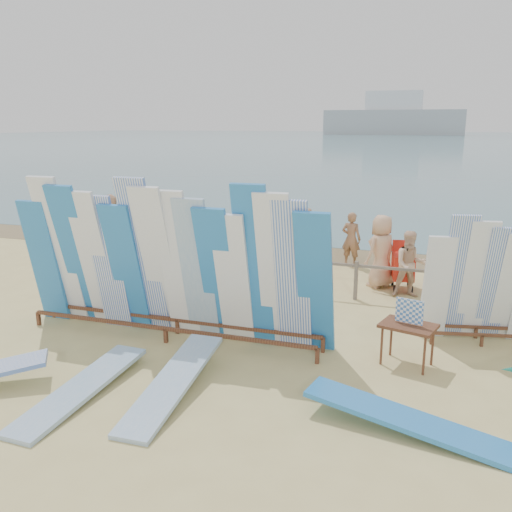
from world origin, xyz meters
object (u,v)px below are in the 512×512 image
(flat_board_a, at_px, (82,395))
(beachgoer_7, at_px, (351,239))
(beachgoer_2, at_px, (200,237))
(beachgoer_0, at_px, (94,233))
(side_surfboard_rack, at_px, (483,286))
(stroller, at_px, (403,271))
(main_surfboard_rack, at_px, (169,268))
(beach_chair_left, at_px, (299,273))
(beachgoer_extra_1, at_px, (89,223))
(beachgoer_6, at_px, (381,251))
(beachgoer_3, at_px, (298,235))
(beachgoer_8, at_px, (410,264))
(flat_board_b, at_px, (174,394))
(beachgoer_11, at_px, (111,221))
(beachgoer_1, at_px, (118,235))
(flat_board_d, at_px, (405,431))
(beach_chair_right, at_px, (292,271))
(beachgoer_5, at_px, (305,237))
(beachgoer_4, at_px, (258,235))

(flat_board_a, bearing_deg, beachgoer_7, 75.68)
(beachgoer_2, height_order, beachgoer_0, beachgoer_2)
(side_surfboard_rack, distance_m, stroller, 3.37)
(main_surfboard_rack, relative_size, beach_chair_left, 6.79)
(beach_chair_left, relative_size, beachgoer_extra_1, 0.53)
(beachgoer_extra_1, height_order, beachgoer_6, beachgoer_6)
(beachgoer_3, distance_m, beachgoer_8, 3.52)
(flat_board_b, distance_m, beachgoer_0, 9.02)
(beachgoer_11, height_order, beachgoer_1, beachgoer_11)
(flat_board_b, relative_size, beachgoer_2, 1.52)
(flat_board_d, relative_size, beachgoer_0, 1.71)
(beach_chair_left, xyz_separation_m, beach_chair_right, (-0.21, 0.14, -0.01))
(beachgoer_6, xyz_separation_m, beachgoer_5, (-2.23, 1.33, -0.06))
(beach_chair_right, xyz_separation_m, beachgoer_3, (-0.20, 1.25, 0.70))
(beachgoer_4, bearing_deg, main_surfboard_rack, -179.05)
(flat_board_a, relative_size, stroller, 2.34)
(beach_chair_right, height_order, beachgoer_4, beachgoer_4)
(beach_chair_left, relative_size, beachgoer_1, 0.56)
(beachgoer_4, distance_m, beachgoer_1, 4.06)
(flat_board_a, distance_m, beachgoer_3, 8.22)
(beach_chair_right, bearing_deg, beachgoer_5, 63.38)
(beach_chair_right, bearing_deg, beachgoer_11, 135.67)
(stroller, relative_size, beachgoer_4, 0.66)
(flat_board_b, relative_size, beachgoer_0, 1.71)
(stroller, distance_m, beachgoer_2, 5.49)
(beachgoer_5, bearing_deg, beachgoer_11, 50.38)
(beachgoer_1, bearing_deg, beachgoer_6, 51.28)
(beach_chair_left, height_order, beach_chair_right, beach_chair_left)
(flat_board_d, bearing_deg, side_surfboard_rack, -6.11)
(beach_chair_right, bearing_deg, main_surfboard_rack, -133.82)
(flat_board_d, distance_m, beachgoer_6, 6.61)
(beach_chair_left, distance_m, beachgoer_6, 2.09)
(stroller, height_order, beachgoer_5, beachgoer_5)
(beachgoer_1, bearing_deg, beachgoer_8, 47.15)
(beachgoer_7, xyz_separation_m, beachgoer_1, (-6.43, -1.75, 0.04))
(beachgoer_5, height_order, beachgoer_7, beachgoer_5)
(beachgoer_8, distance_m, beachgoer_1, 8.19)
(beachgoer_0, height_order, beachgoer_1, beachgoer_1)
(beach_chair_left, distance_m, beachgoer_11, 7.03)
(beach_chair_right, bearing_deg, stroller, -26.20)
(flat_board_b, distance_m, beachgoer_1, 8.41)
(beachgoer_6, xyz_separation_m, beachgoer_11, (-8.68, 1.63, -0.03))
(beachgoer_4, bearing_deg, beach_chair_right, -132.51)
(beach_chair_left, height_order, beachgoer_6, beachgoer_6)
(flat_board_a, bearing_deg, flat_board_b, 21.56)
(flat_board_a, height_order, stroller, stroller)
(main_surfboard_rack, height_order, beachgoer_extra_1, main_surfboard_rack)
(flat_board_d, bearing_deg, beachgoer_5, 33.78)
(beachgoer_0, relative_size, beachgoer_1, 0.99)
(stroller, bearing_deg, beachgoer_0, 169.17)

